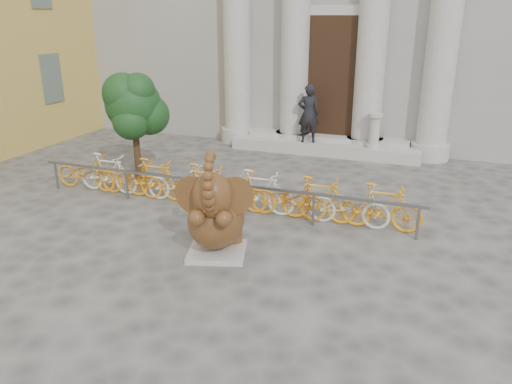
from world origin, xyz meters
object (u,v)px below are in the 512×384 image
(bike_rack, at_px, (218,187))
(tree, at_px, (134,106))
(elephant_statue, at_px, (216,217))
(pedestrian, at_px, (308,114))

(bike_rack, height_order, tree, tree)
(elephant_statue, height_order, pedestrian, pedestrian)
(elephant_statue, relative_size, tree, 0.73)
(elephant_statue, bearing_deg, pedestrian, 75.64)
(bike_rack, distance_m, tree, 3.46)
(pedestrian, bearing_deg, tree, 33.41)
(bike_rack, xyz_separation_m, tree, (-2.89, 1.19, 1.49))
(elephant_statue, distance_m, bike_rack, 2.47)
(bike_rack, bearing_deg, elephant_statue, -66.13)
(elephant_statue, height_order, bike_rack, elephant_statue)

